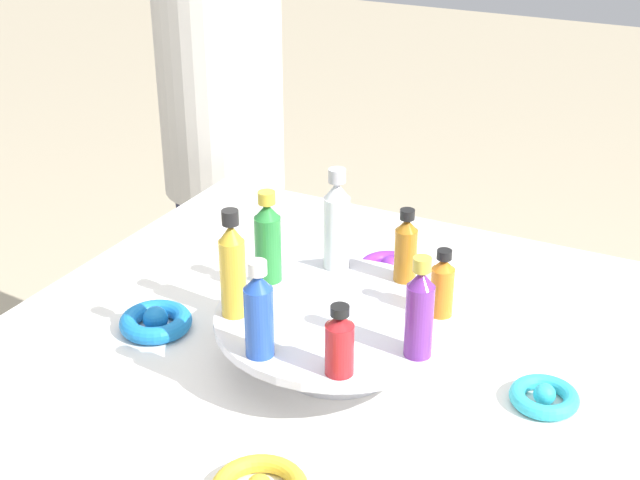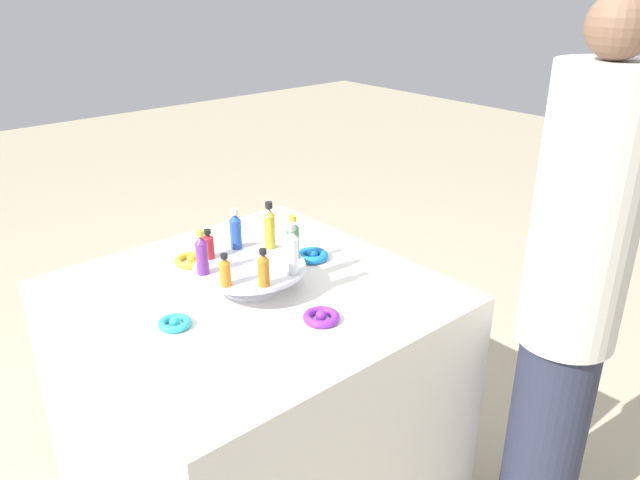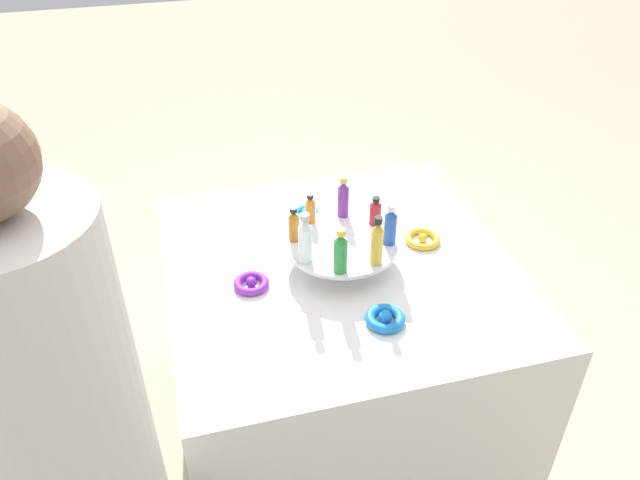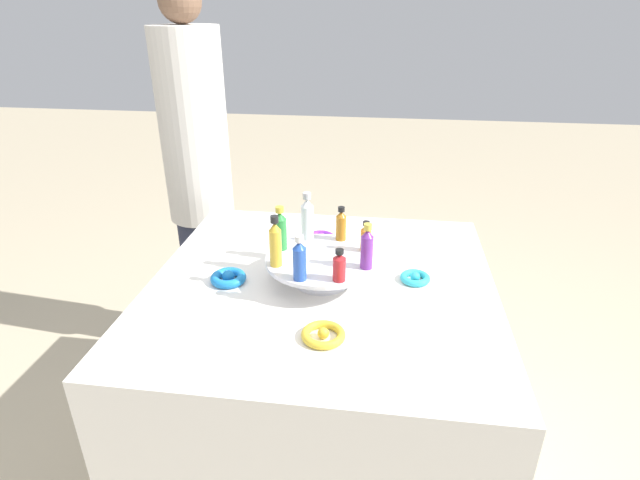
# 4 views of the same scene
# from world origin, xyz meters

# --- Properties ---
(ground_plane) EXTENTS (12.00, 12.00, 0.00)m
(ground_plane) POSITION_xyz_m (0.00, 0.00, 0.00)
(ground_plane) COLOR tan
(party_table) EXTENTS (0.99, 0.99, 0.77)m
(party_table) POSITION_xyz_m (0.00, 0.00, 0.38)
(party_table) COLOR silver
(party_table) RESTS_ON ground_plane
(display_stand) EXTENTS (0.32, 0.32, 0.08)m
(display_stand) POSITION_xyz_m (0.00, 0.00, 0.82)
(display_stand) COLOR silver
(display_stand) RESTS_ON party_table
(bottle_orange) EXTENTS (0.03, 0.03, 0.09)m
(bottle_orange) POSITION_xyz_m (-0.06, 0.12, 0.89)
(bottle_orange) COLOR orange
(bottle_orange) RESTS_ON display_stand
(bottle_amber) EXTENTS (0.03, 0.03, 0.11)m
(bottle_amber) POSITION_xyz_m (-0.13, 0.04, 0.89)
(bottle_amber) COLOR #AD6B19
(bottle_amber) RESTS_ON display_stand
(bottle_clear) EXTENTS (0.04, 0.04, 0.15)m
(bottle_clear) POSITION_xyz_m (-0.12, -0.06, 0.91)
(bottle_clear) COLOR silver
(bottle_clear) RESTS_ON display_stand
(bottle_green) EXTENTS (0.04, 0.04, 0.13)m
(bottle_green) POSITION_xyz_m (-0.04, -0.13, 0.90)
(bottle_green) COLOR #288438
(bottle_green) RESTS_ON display_stand
(bottle_gold) EXTENTS (0.03, 0.03, 0.15)m
(bottle_gold) POSITION_xyz_m (0.06, -0.12, 0.91)
(bottle_gold) COLOR gold
(bottle_gold) RESTS_ON display_stand
(bottle_blue) EXTENTS (0.04, 0.04, 0.13)m
(bottle_blue) POSITION_xyz_m (0.13, -0.04, 0.90)
(bottle_blue) COLOR #234CAD
(bottle_blue) RESTS_ON display_stand
(bottle_red) EXTENTS (0.03, 0.03, 0.09)m
(bottle_red) POSITION_xyz_m (0.12, 0.06, 0.88)
(bottle_red) COLOR #B21E23
(bottle_red) RESTS_ON display_stand
(bottle_purple) EXTENTS (0.03, 0.03, 0.13)m
(bottle_purple) POSITION_xyz_m (0.04, 0.13, 0.90)
(bottle_purple) COLOR #702D93
(bottle_purple) RESTS_ON display_stand
(ribbon_bow_purple) EXTENTS (0.10, 0.10, 0.03)m
(ribbon_bow_purple) POSITION_xyz_m (-0.27, -0.04, 0.78)
(ribbon_bow_purple) COLOR purple
(ribbon_bow_purple) RESTS_ON party_table
(ribbon_bow_blue) EXTENTS (0.10, 0.10, 0.04)m
(ribbon_bow_blue) POSITION_xyz_m (0.04, -0.27, 0.78)
(ribbon_bow_blue) COLOR blue
(ribbon_bow_blue) RESTS_ON party_table
(ribbon_bow_gold) EXTENTS (0.11, 0.11, 0.03)m
(ribbon_bow_gold) POSITION_xyz_m (0.27, 0.04, 0.78)
(ribbon_bow_gold) COLOR gold
(ribbon_bow_gold) RESTS_ON party_table
(ribbon_bow_teal) EXTENTS (0.09, 0.09, 0.03)m
(ribbon_bow_teal) POSITION_xyz_m (-0.04, 0.27, 0.78)
(ribbon_bow_teal) COLOR #2DB7CC
(ribbon_bow_teal) RESTS_ON party_table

